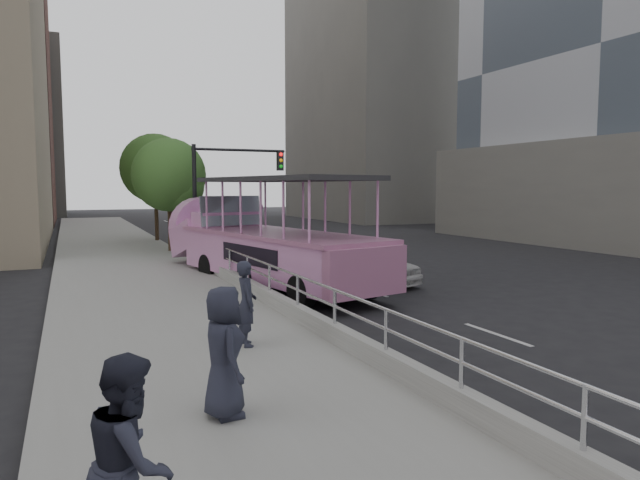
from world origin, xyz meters
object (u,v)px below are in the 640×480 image
pedestrian_mid (131,462)px  parking_sign (206,229)px  duck_boat (261,245)px  street_tree_near (171,178)px  traffic_signal (222,184)px  street_tree_far (157,171)px  pedestrian_far (224,352)px  pedestrian_near (246,303)px  car (364,263)px

pedestrian_mid → parking_sign: size_ratio=0.63×
duck_boat → street_tree_near: (-1.48, 9.17, 2.44)m
traffic_signal → street_tree_far: street_tree_far is taller
traffic_signal → street_tree_far: bearing=98.4°
traffic_signal → duck_boat: bearing=-91.1°
duck_boat → pedestrian_mid: bearing=-111.8°
street_tree_near → street_tree_far: (0.20, 6.00, 0.49)m
pedestrian_far → street_tree_far: (2.97, 26.70, 3.12)m
pedestrian_mid → street_tree_far: bearing=2.9°
pedestrian_far → street_tree_near: size_ratio=0.31×
pedestrian_far → duck_boat: bearing=-22.1°
pedestrian_mid → pedestrian_near: bearing=-13.2°
pedestrian_mid → pedestrian_far: bearing=-16.7°
car → parking_sign: parking_sign is taller
car → traffic_signal: (-3.20, 7.17, 2.76)m
car → pedestrian_mid: bearing=-141.6°
pedestrian_far → pedestrian_mid: bearing=150.0°
traffic_signal → parking_sign: bearing=-117.4°
duck_boat → pedestrian_near: bearing=-109.8°
car → street_tree_near: size_ratio=0.75×
parking_sign → street_tree_far: 12.20m
duck_boat → street_tree_far: street_tree_far is taller
pedestrian_near → traffic_signal: bearing=-7.7°
street_tree_near → pedestrian_near: bearing=-94.9°
duck_boat → street_tree_near: bearing=99.2°
pedestrian_near → pedestrian_far: 3.45m
traffic_signal → pedestrian_far: bearing=-104.2°
duck_boat → parking_sign: (-1.18, 3.25, 0.38)m
duck_boat → pedestrian_far: duck_boat is taller
pedestrian_mid → traffic_signal: size_ratio=0.34×
traffic_signal → street_tree_far: (-1.40, 9.43, 0.81)m
parking_sign → street_tree_far: bearing=90.5°
duck_boat → street_tree_far: (-1.28, 15.17, 2.93)m
pedestrian_near → parking_sign: parking_sign is taller
pedestrian_mid → pedestrian_far: (1.45, 2.70, -0.00)m
duck_boat → street_tree_far: size_ratio=1.78×
duck_boat → street_tree_near: street_tree_near is taller
street_tree_near → street_tree_far: bearing=88.1°
pedestrian_mid → traffic_signal: 20.93m
street_tree_far → parking_sign: bearing=-89.5°
pedestrian_far → traffic_signal: traffic_signal is taller
duck_boat → parking_sign: bearing=109.9°
pedestrian_far → pedestrian_near: bearing=-23.4°
traffic_signal → street_tree_near: street_tree_near is taller
street_tree_near → street_tree_far: 6.02m
traffic_signal → street_tree_near: bearing=115.0°
parking_sign → car: bearing=-46.1°
traffic_signal → street_tree_near: 3.80m
car → street_tree_far: street_tree_far is taller
pedestrian_near → street_tree_far: (1.71, 23.49, 3.18)m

